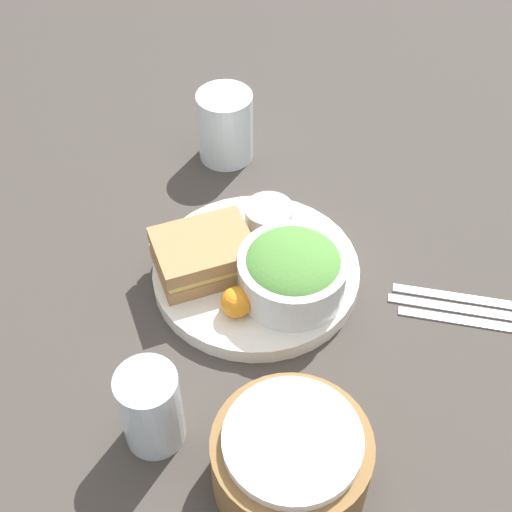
# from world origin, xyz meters

# --- Properties ---
(ground_plane) EXTENTS (4.00, 4.00, 0.00)m
(ground_plane) POSITION_xyz_m (0.00, 0.00, 0.00)
(ground_plane) COLOR #3D3833
(plate) EXTENTS (0.26, 0.26, 0.02)m
(plate) POSITION_xyz_m (0.00, 0.00, 0.01)
(plate) COLOR white
(plate) RESTS_ON ground_plane
(sandwich) EXTENTS (0.13, 0.11, 0.05)m
(sandwich) POSITION_xyz_m (0.06, -0.01, 0.05)
(sandwich) COLOR #A37A4C
(sandwich) RESTS_ON plate
(salad_bowl) EXTENTS (0.13, 0.13, 0.07)m
(salad_bowl) POSITION_xyz_m (-0.04, 0.04, 0.06)
(salad_bowl) COLOR white
(salad_bowl) RESTS_ON plate
(dressing_cup) EXTENTS (0.06, 0.06, 0.03)m
(dressing_cup) POSITION_xyz_m (-0.03, -0.07, 0.04)
(dressing_cup) COLOR #99999E
(dressing_cup) RESTS_ON plate
(orange_wedge) EXTENTS (0.04, 0.04, 0.04)m
(orange_wedge) POSITION_xyz_m (0.03, 0.07, 0.04)
(orange_wedge) COLOR orange
(orange_wedge) RESTS_ON plate
(drink_glass) EXTENTS (0.06, 0.06, 0.11)m
(drink_glass) POSITION_xyz_m (0.14, 0.20, 0.05)
(drink_glass) COLOR silver
(drink_glass) RESTS_ON ground_plane
(bread_basket) EXTENTS (0.16, 0.16, 0.09)m
(bread_basket) POSITION_xyz_m (0.01, 0.27, 0.04)
(bread_basket) COLOR olive
(bread_basket) RESTS_ON ground_plane
(fork) EXTENTS (0.18, 0.07, 0.01)m
(fork) POSITION_xyz_m (-0.26, 0.07, 0.00)
(fork) COLOR #B2B2B7
(fork) RESTS_ON ground_plane
(knife) EXTENTS (0.19, 0.08, 0.01)m
(knife) POSITION_xyz_m (-0.25, 0.09, 0.00)
(knife) COLOR #B2B2B7
(knife) RESTS_ON ground_plane
(spoon) EXTENTS (0.16, 0.07, 0.01)m
(spoon) POSITION_xyz_m (-0.25, 0.11, 0.00)
(spoon) COLOR #B2B2B7
(spoon) RESTS_ON ground_plane
(water_glass) EXTENTS (0.08, 0.08, 0.11)m
(water_glass) POSITION_xyz_m (0.01, -0.25, 0.05)
(water_glass) COLOR silver
(water_glass) RESTS_ON ground_plane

